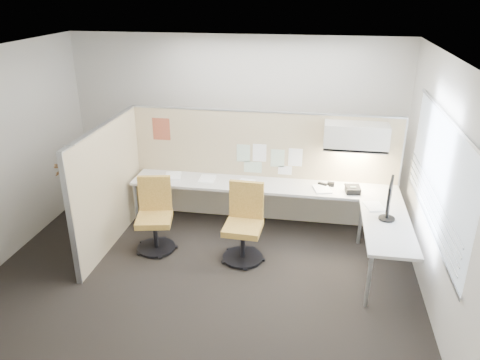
% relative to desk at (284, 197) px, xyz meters
% --- Properties ---
extents(floor, '(5.50, 4.50, 0.01)m').
position_rel_desk_xyz_m(floor, '(-0.93, -1.13, -0.61)').
color(floor, black).
rests_on(floor, ground).
extents(ceiling, '(5.50, 4.50, 0.01)m').
position_rel_desk_xyz_m(ceiling, '(-0.93, -1.13, 2.20)').
color(ceiling, white).
rests_on(ceiling, wall_back).
extents(wall_back, '(5.50, 0.02, 2.80)m').
position_rel_desk_xyz_m(wall_back, '(-0.93, 1.12, 0.80)').
color(wall_back, beige).
rests_on(wall_back, ground).
extents(wall_front, '(5.50, 0.02, 2.80)m').
position_rel_desk_xyz_m(wall_front, '(-0.93, -3.38, 0.80)').
color(wall_front, beige).
rests_on(wall_front, ground).
extents(wall_right, '(0.02, 4.50, 2.80)m').
position_rel_desk_xyz_m(wall_right, '(1.82, -1.13, 0.80)').
color(wall_right, beige).
rests_on(wall_right, ground).
extents(window_pane, '(0.01, 2.80, 1.30)m').
position_rel_desk_xyz_m(window_pane, '(1.79, -1.13, 0.95)').
color(window_pane, '#ADBEC9').
rests_on(window_pane, wall_right).
extents(partition_back, '(4.10, 0.06, 1.75)m').
position_rel_desk_xyz_m(partition_back, '(-0.38, 0.47, 0.27)').
color(partition_back, tan).
rests_on(partition_back, floor).
extents(partition_left, '(0.06, 2.20, 1.75)m').
position_rel_desk_xyz_m(partition_left, '(-2.43, -0.63, 0.27)').
color(partition_left, tan).
rests_on(partition_left, floor).
extents(desk, '(4.00, 2.07, 0.73)m').
position_rel_desk_xyz_m(desk, '(0.00, 0.00, 0.00)').
color(desk, beige).
rests_on(desk, floor).
extents(overhead_bin, '(0.90, 0.36, 0.38)m').
position_rel_desk_xyz_m(overhead_bin, '(0.97, 0.26, 0.91)').
color(overhead_bin, beige).
rests_on(overhead_bin, partition_back).
extents(task_light_strip, '(0.60, 0.06, 0.02)m').
position_rel_desk_xyz_m(task_light_strip, '(0.97, 0.26, 0.70)').
color(task_light_strip, '#FFEABF').
rests_on(task_light_strip, overhead_bin).
extents(pinned_papers, '(1.01, 0.00, 0.47)m').
position_rel_desk_xyz_m(pinned_papers, '(-0.30, 0.44, 0.43)').
color(pinned_papers, '#8CBF8C').
rests_on(pinned_papers, partition_back).
extents(poster, '(0.28, 0.00, 0.35)m').
position_rel_desk_xyz_m(poster, '(-1.98, 0.44, 0.82)').
color(poster, '#EE4B1E').
rests_on(poster, partition_back).
extents(chair_left, '(0.57, 0.59, 1.03)m').
position_rel_desk_xyz_m(chair_left, '(-1.76, -0.70, -0.12)').
color(chair_left, black).
rests_on(chair_left, floor).
extents(chair_right, '(0.56, 0.56, 1.05)m').
position_rel_desk_xyz_m(chair_right, '(-0.47, -0.75, -0.11)').
color(chair_right, black).
rests_on(chair_right, floor).
extents(monitor, '(0.21, 0.49, 0.52)m').
position_rel_desk_xyz_m(monitor, '(1.37, -0.72, 0.43)').
color(monitor, black).
rests_on(monitor, desk).
extents(phone, '(0.23, 0.22, 0.12)m').
position_rel_desk_xyz_m(phone, '(0.98, 0.05, 0.18)').
color(phone, black).
rests_on(phone, desk).
extents(stapler, '(0.14, 0.09, 0.05)m').
position_rel_desk_xyz_m(stapler, '(0.55, 0.22, 0.15)').
color(stapler, black).
rests_on(stapler, desk).
extents(tape_dispenser, '(0.11, 0.07, 0.06)m').
position_rel_desk_xyz_m(tape_dispenser, '(0.67, 0.24, 0.16)').
color(tape_dispenser, black).
rests_on(tape_dispenser, desk).
extents(coat_hook, '(0.18, 0.47, 1.41)m').
position_rel_desk_xyz_m(coat_hook, '(-2.51, -1.51, 0.81)').
color(coat_hook, silver).
rests_on(coat_hook, partition_left).
extents(paper_stack_0, '(0.29, 0.34, 0.03)m').
position_rel_desk_xyz_m(paper_stack_0, '(-1.75, 0.18, 0.14)').
color(paper_stack_0, white).
rests_on(paper_stack_0, desk).
extents(paper_stack_1, '(0.24, 0.31, 0.02)m').
position_rel_desk_xyz_m(paper_stack_1, '(-1.20, 0.18, 0.14)').
color(paper_stack_1, white).
rests_on(paper_stack_1, desk).
extents(paper_stack_2, '(0.26, 0.32, 0.03)m').
position_rel_desk_xyz_m(paper_stack_2, '(-0.59, 0.08, 0.14)').
color(paper_stack_2, white).
rests_on(paper_stack_2, desk).
extents(paper_stack_3, '(0.30, 0.35, 0.02)m').
position_rel_desk_xyz_m(paper_stack_3, '(0.55, 0.08, 0.14)').
color(paper_stack_3, white).
rests_on(paper_stack_3, desk).
extents(paper_stack_4, '(0.30, 0.35, 0.02)m').
position_rel_desk_xyz_m(paper_stack_4, '(1.25, -0.38, 0.14)').
color(paper_stack_4, white).
rests_on(paper_stack_4, desk).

